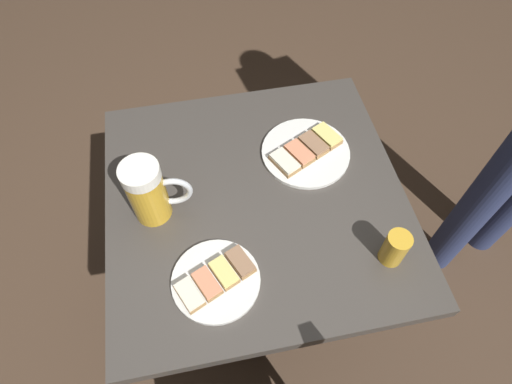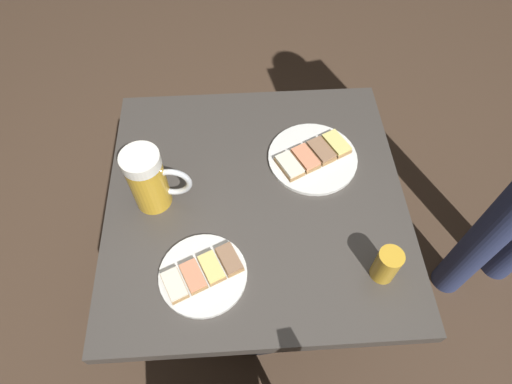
{
  "view_description": "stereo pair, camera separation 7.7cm",
  "coord_description": "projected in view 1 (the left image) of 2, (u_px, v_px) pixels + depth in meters",
  "views": [
    {
      "loc": [
        0.11,
        0.56,
        1.6
      ],
      "look_at": [
        0.0,
        0.0,
        0.74
      ],
      "focal_mm": 29.85,
      "sensor_mm": 36.0,
      "label": 1
    },
    {
      "loc": [
        0.03,
        0.57,
        1.6
      ],
      "look_at": [
        0.0,
        0.0,
        0.74
      ],
      "focal_mm": 29.85,
      "sensor_mm": 36.0,
      "label": 2
    }
  ],
  "objects": [
    {
      "name": "plate_far",
      "position": [
        306.0,
        151.0,
        1.12
      ],
      "size": [
        0.23,
        0.23,
        0.03
      ],
      "color": "white",
      "rests_on": "cafe_table"
    },
    {
      "name": "beer_glass_small",
      "position": [
        395.0,
        248.0,
        0.93
      ],
      "size": [
        0.05,
        0.05,
        0.09
      ],
      "primitive_type": "cylinder",
      "color": "gold",
      "rests_on": "cafe_table"
    },
    {
      "name": "beer_mug",
      "position": [
        149.0,
        192.0,
        0.96
      ],
      "size": [
        0.15,
        0.09,
        0.17
      ],
      "color": "gold",
      "rests_on": "cafe_table"
    },
    {
      "name": "plate_near",
      "position": [
        216.0,
        280.0,
        0.92
      ],
      "size": [
        0.2,
        0.2,
        0.03
      ],
      "color": "white",
      "rests_on": "cafe_table"
    },
    {
      "name": "ground_plane",
      "position": [
        256.0,
        296.0,
        1.65
      ],
      "size": [
        6.0,
        6.0,
        0.0
      ],
      "primitive_type": "plane",
      "color": "#4C3828"
    },
    {
      "name": "cafe_table",
      "position": [
        256.0,
        227.0,
        1.19
      ],
      "size": [
        0.74,
        0.73,
        0.72
      ],
      "color": "black",
      "rests_on": "ground_plane"
    }
  ]
}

